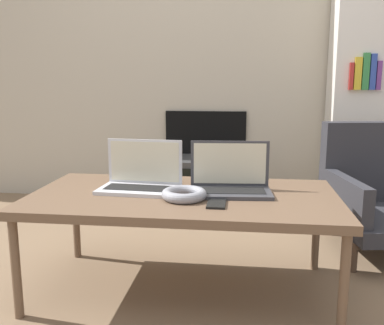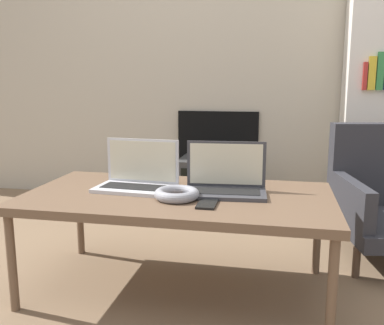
% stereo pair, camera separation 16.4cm
% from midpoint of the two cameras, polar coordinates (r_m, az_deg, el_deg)
% --- Properties ---
extents(ground_plane, '(14.00, 14.00, 0.00)m').
position_cam_midpoint_polar(ground_plane, '(1.79, -5.10, -20.29)').
color(ground_plane, '#7A6047').
extents(wall_back, '(7.00, 0.08, 2.60)m').
position_cam_midpoint_polar(wall_back, '(3.31, 1.23, 17.18)').
color(wall_back, '#B7AD99').
rests_on(wall_back, ground_plane).
extents(table, '(1.31, 0.68, 0.45)m').
position_cam_midpoint_polar(table, '(1.85, -3.69, -5.18)').
color(table, brown).
rests_on(table, ground_plane).
extents(laptop_left, '(0.36, 0.22, 0.22)m').
position_cam_midpoint_polar(laptop_left, '(1.92, -9.21, -2.12)').
color(laptop_left, silver).
rests_on(laptop_left, table).
extents(laptop_right, '(0.36, 0.23, 0.22)m').
position_cam_midpoint_polar(laptop_right, '(1.85, 2.59, -2.48)').
color(laptop_right, '#38383D').
rests_on(laptop_right, table).
extents(headphones, '(0.19, 0.19, 0.04)m').
position_cam_midpoint_polar(headphones, '(1.75, -3.74, -4.27)').
color(headphones, gray).
rests_on(headphones, table).
extents(phone, '(0.07, 0.15, 0.01)m').
position_cam_midpoint_polar(phone, '(1.69, 0.53, -5.44)').
color(phone, black).
rests_on(phone, table).
extents(tv, '(0.49, 0.39, 0.37)m').
position_cam_midpoint_polar(tv, '(3.14, -0.03, -2.78)').
color(tv, '#383838').
rests_on(tv, ground_plane).
extents(armchair, '(0.69, 0.71, 0.69)m').
position_cam_midpoint_polar(armchair, '(2.56, 22.54, -3.62)').
color(armchair, '#2D2D33').
rests_on(armchair, ground_plane).
extents(bookshelf, '(0.67, 0.32, 1.58)m').
position_cam_midpoint_polar(bookshelf, '(3.18, 22.47, 7.59)').
color(bookshelf, silver).
rests_on(bookshelf, ground_plane).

